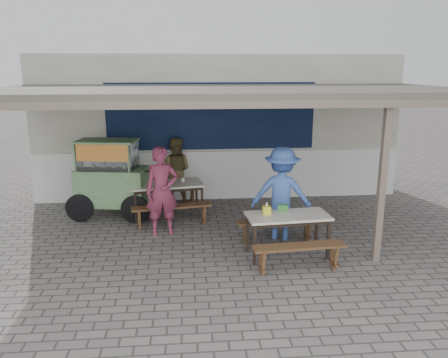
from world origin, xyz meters
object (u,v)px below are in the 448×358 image
vendor_cart (111,176)px  condiment_bowl (162,183)px  bench_left_street (172,211)px  bench_left_wall (164,193)px  bench_right_street (299,252)px  donation_box (283,208)px  table_left (167,187)px  table_right (288,219)px  patron_right_table (282,193)px  condiment_jar (183,179)px  patron_street_side (162,191)px  patron_wall_side (176,170)px  tissue_box (267,210)px  bench_right_wall (277,225)px

vendor_cart → condiment_bowl: vendor_cart is taller
bench_left_street → bench_left_wall: bearing=90.0°
bench_right_street → donation_box: bearing=91.5°
table_left → table_right: bearing=-56.4°
donation_box → table_right: bearing=-79.4°
bench_left_wall → vendor_cart: (-1.10, -0.58, 0.58)m
table_left → bench_right_street: table_left is taller
patron_right_table → condiment_jar: patron_right_table is taller
patron_street_side → patron_right_table: (2.25, -0.41, 0.02)m
patron_wall_side → table_right: bearing=134.7°
condiment_jar → vendor_cart: bearing=-177.9°
table_right → condiment_bowl: (-2.23, 2.23, 0.10)m
patron_street_side → condiment_bowl: bearing=84.5°
patron_wall_side → tissue_box: (1.61, -3.26, 0.02)m
patron_right_table → donation_box: 0.66m
condiment_jar → condiment_bowl: condiment_jar is taller
table_right → bench_right_wall: bearing=90.0°
vendor_cart → patron_street_side: (1.15, -1.13, -0.06)m
bench_right_wall → patron_right_table: (0.12, 0.23, 0.54)m
tissue_box → condiment_jar: bearing=121.4°
bench_left_street → patron_right_table: size_ratio=0.94×
bench_right_street → bench_right_wall: same height
bench_left_wall → donation_box: size_ratio=9.15×
bench_left_wall → vendor_cart: bearing=-161.4°
vendor_cart → condiment_jar: vendor_cart is taller
bench_left_street → vendor_cart: vendor_cart is taller
patron_right_table → condiment_jar: (-1.86, 1.60, -0.09)m
bench_right_street → vendor_cart: (-3.39, 3.00, 0.59)m
bench_left_street → tissue_box: (1.67, -1.55, 0.47)m
table_left → vendor_cart: (-1.21, 0.08, 0.25)m
condiment_jar → table_right: bearing=-53.8°
patron_street_side → donation_box: bearing=-34.0°
patron_wall_side → donation_box: (1.93, -3.15, 0.02)m
table_left → table_right: (2.13, -2.30, -0.01)m
table_left → patron_right_table: patron_right_table is taller
bench_left_street → condiment_jar: (0.24, 0.81, 0.45)m
bench_left_wall → bench_left_street: bearing=-90.0°
bench_left_wall → vendor_cart: vendor_cart is taller
table_right → bench_left_wall: bearing=122.4°
table_left → bench_right_street: 3.65m
table_right → bench_right_street: size_ratio=0.95×
table_left → bench_left_wall: (-0.11, 0.66, -0.33)m
bench_right_street → patron_right_table: bearing=84.5°
vendor_cart → donation_box: (3.30, -2.18, -0.11)m
bench_left_street → vendor_cart: 1.62m
patron_wall_side → patron_right_table: bearing=143.4°
vendor_cart → bench_left_wall: bearing=36.8°
patron_street_side → patron_right_table: size_ratio=0.98×
bench_left_street → bench_left_wall: 1.35m
bench_right_wall → table_right: bearing=-90.0°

